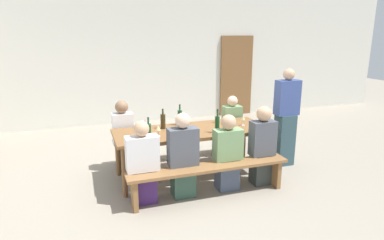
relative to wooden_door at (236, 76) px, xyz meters
The scene contains 21 objects.
ground_plane 4.37m from the wooden_door, 125.02° to the right, with size 24.00×24.00×0.00m, color gray.
back_wall 2.50m from the wooden_door, behind, with size 14.00×0.20×3.20m, color silver.
wooden_door is the anchor object (origin of this frame).
tasting_table 4.26m from the wooden_door, 125.02° to the right, with size 2.34×0.88×0.75m.
bench_near 4.92m from the wooden_door, 120.01° to the right, with size 2.24×0.30×0.45m.
bench_far 3.73m from the wooden_door, 131.69° to the right, with size 2.24×0.30×0.45m.
wine_bottle_0 4.06m from the wooden_door, 128.66° to the right, with size 0.07×0.07×0.33m.
wine_bottle_1 4.32m from the wooden_door, 119.71° to the right, with size 0.07×0.07×0.35m.
wine_bottle_2 4.35m from the wooden_door, 130.83° to the right, with size 0.08×0.08×0.31m.
wine_bottle_3 4.88m from the wooden_door, 130.28° to the right, with size 0.07×0.07×0.31m.
wine_glass_0 3.86m from the wooden_door, 114.40° to the right, with size 0.06×0.06×0.16m.
wine_glass_1 4.73m from the wooden_door, 129.44° to the right, with size 0.08×0.08×0.17m.
wine_glass_2 4.50m from the wooden_door, 133.73° to the right, with size 0.06×0.06×0.17m.
wine_glass_3 3.77m from the wooden_door, 120.84° to the right, with size 0.07×0.07×0.18m.
seated_guest_near_0 5.27m from the wooden_door, 129.13° to the right, with size 0.42×0.24×1.11m.
seated_guest_near_1 4.95m from the wooden_door, 124.21° to the right, with size 0.40×0.24×1.17m.
seated_guest_near_2 4.61m from the wooden_door, 117.41° to the right, with size 0.40×0.24×1.09m.
seated_guest_near_3 4.39m from the wooden_door, 111.01° to the right, with size 0.36×0.24×1.17m.
seated_guest_far_0 4.49m from the wooden_door, 139.70° to the right, with size 0.32×0.24×1.15m.
seated_guest_far_1 3.29m from the wooden_door, 117.25° to the right, with size 0.32×0.24×1.11m.
standing_host 3.62m from the wooden_door, 102.99° to the right, with size 0.39×0.24×1.62m.
Camera 1 is at (-1.56, -4.60, 2.17)m, focal length 31.20 mm.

